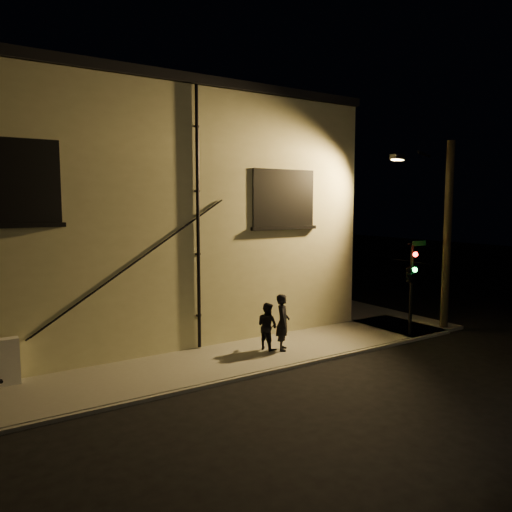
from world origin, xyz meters
TOP-DOWN VIEW (x-y plane):
  - ground at (0.00, 0.00)m, footprint 90.00×90.00m
  - sidewalk at (1.22, 4.39)m, footprint 21.00×16.00m
  - building at (-3.00, 8.99)m, footprint 16.20×12.23m
  - pedestrian_a at (0.35, 1.28)m, footprint 0.74×0.79m
  - pedestrian_b at (-0.01, 1.62)m, footprint 0.72×0.84m
  - traffic_signal at (5.12, 0.23)m, footprint 1.24×1.98m
  - streetlamp_pole at (7.17, 0.42)m, footprint 2.02×1.39m

SIDE VIEW (x-z plane):
  - ground at x=0.00m, z-range 0.00..0.00m
  - sidewalk at x=1.22m, z-range 0.00..0.12m
  - pedestrian_b at x=-0.01m, z-range 0.12..1.64m
  - pedestrian_a at x=0.35m, z-range 0.12..1.93m
  - traffic_signal at x=5.12m, z-range 0.70..4.06m
  - streetlamp_pole at x=7.17m, z-range 0.23..7.33m
  - building at x=-3.00m, z-range 0.00..8.80m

